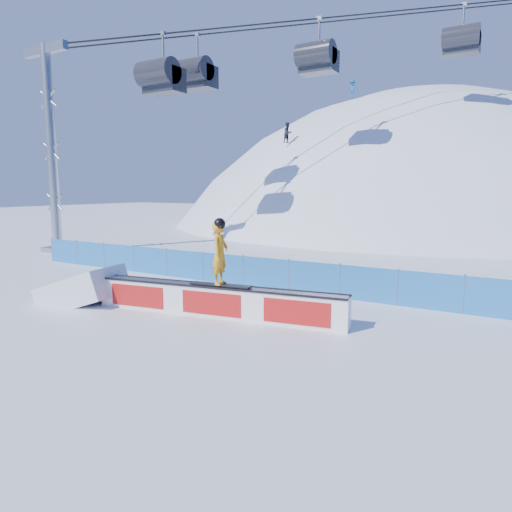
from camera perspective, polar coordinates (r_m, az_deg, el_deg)
The scene contains 8 objects.
ground at distance 15.33m, azimuth -13.89°, elevation -6.29°, with size 160.00×160.00×0.00m, color white.
snow_hill at distance 57.81m, azimuth 18.58°, elevation -14.17°, with size 64.00×64.00×64.00m.
safety_fence at distance 18.58m, azimuth -4.17°, elevation -1.58°, with size 22.05×0.05×1.30m.
chairlift at distance 40.56m, azimuth 23.56°, elevation 26.60°, with size 40.80×41.70×22.00m.
rail_box at distance 13.85m, azimuth -5.14°, elevation -5.62°, with size 8.07×1.86×0.97m.
snow_ramp at distance 16.80m, azimuth -20.78°, elevation -5.31°, with size 2.64×1.76×0.99m, color white, non-canonical shape.
snowboarder at distance 13.49m, azimuth -4.53°, elevation 0.43°, with size 1.96×0.76×2.02m.
distant_skiers at distance 41.20m, azimuth 17.40°, elevation 17.74°, with size 17.99×9.42×6.36m.
Camera 1 is at (10.51, -10.48, 3.85)m, focal length 32.00 mm.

